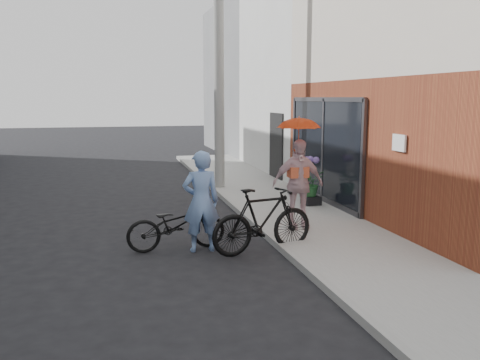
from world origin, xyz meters
name	(u,v)px	position (x,y,z in m)	size (l,w,h in m)	color
ground	(231,257)	(0.00, 0.00, 0.00)	(80.00, 80.00, 0.00)	black
sidewalk	(305,219)	(2.10, 2.00, 0.06)	(2.20, 24.00, 0.12)	gray
curb	(252,222)	(0.94, 2.00, 0.06)	(0.12, 24.00, 0.12)	#9E9E99
plaster_building	(368,73)	(7.20, 9.00, 3.50)	(8.00, 6.00, 7.00)	white
east_building_far	(298,79)	(7.20, 16.00, 3.50)	(8.00, 8.00, 7.00)	slate
utility_pole	(219,65)	(1.10, 6.00, 3.50)	(0.28, 0.28, 7.00)	#9E9E99
officer	(201,201)	(-0.40, 0.49, 0.87)	(0.64, 0.42, 1.74)	#7698D2
bike_left	(176,224)	(-0.81, 0.65, 0.45)	(0.60, 1.72, 0.90)	black
bike_right	(263,220)	(0.60, 0.14, 0.57)	(0.53, 1.88, 1.13)	black
kimono_woman	(298,184)	(1.61, 1.16, 0.98)	(1.01, 0.42, 1.72)	beige
parasol	(299,121)	(1.61, 1.16, 2.19)	(0.78, 0.78, 0.69)	#ED4E1B
planter	(311,200)	(2.69, 3.10, 0.22)	(0.38, 0.38, 0.20)	black
potted_plant	(311,183)	(2.69, 3.10, 0.63)	(0.55, 0.48, 0.62)	#255C2D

